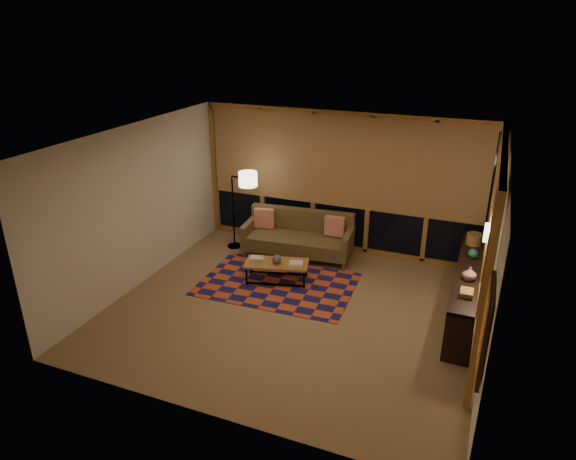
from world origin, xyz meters
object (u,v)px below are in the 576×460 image
at_px(sofa, 298,236).
at_px(coffee_table, 277,272).
at_px(bookshelf, 467,289).
at_px(floor_lamp, 233,209).

bearing_deg(sofa, coffee_table, -93.34).
distance_m(coffee_table, bookshelf, 3.11).
distance_m(coffee_table, floor_lamp, 1.80).
relative_size(coffee_table, bookshelf, 0.36).
distance_m(floor_lamp, bookshelf, 4.53).
bearing_deg(coffee_table, floor_lamp, 128.14).
height_order(floor_lamp, bookshelf, floor_lamp).
xyz_separation_m(floor_lamp, bookshelf, (4.44, -0.78, -0.43)).
bearing_deg(coffee_table, sofa, 76.83).
xyz_separation_m(sofa, coffee_table, (0.03, -1.08, -0.24)).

